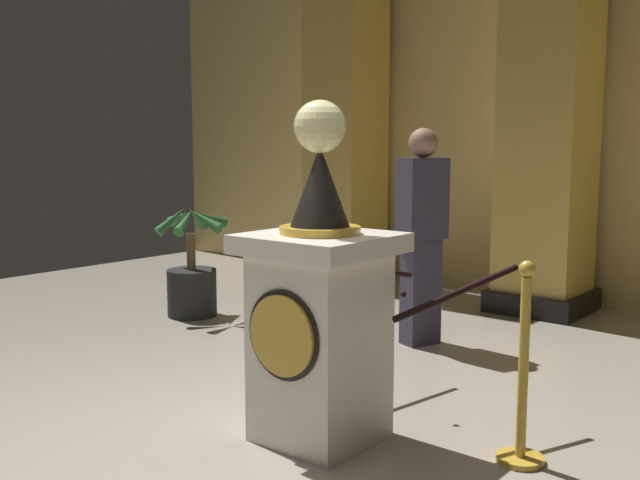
{
  "coord_description": "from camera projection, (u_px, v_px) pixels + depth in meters",
  "views": [
    {
      "loc": [
        2.7,
        -2.43,
        1.58
      ],
      "look_at": [
        0.3,
        0.47,
        1.08
      ],
      "focal_mm": 40.87,
      "sensor_mm": 36.0,
      "label": 1
    }
  ],
  "objects": [
    {
      "name": "column_left",
      "position": [
        346.0,
        116.0,
        8.19
      ],
      "size": [
        0.84,
        0.84,
        3.79
      ],
      "color": "black",
      "rests_on": "ground_plane"
    },
    {
      "name": "back_wall",
      "position": [
        572.0,
        103.0,
        7.11
      ],
      "size": [
        11.1,
        0.16,
        3.95
      ],
      "primitive_type": "cube",
      "color": "tan",
      "rests_on": "ground_plane"
    },
    {
      "name": "velvet_rope",
      "position": [
        404.0,
        279.0,
        4.27
      ],
      "size": [
        1.15,
        1.13,
        0.22
      ],
      "color": "black"
    },
    {
      "name": "potted_palm_left",
      "position": [
        192.0,
        278.0,
        6.69
      ],
      "size": [
        0.71,
        0.66,
        1.06
      ],
      "color": "black",
      "rests_on": "ground_plane"
    },
    {
      "name": "pedestal_clock",
      "position": [
        319.0,
        310.0,
        3.84
      ],
      "size": [
        0.71,
        0.71,
        1.8
      ],
      "color": "silver",
      "rests_on": "ground_plane"
    },
    {
      "name": "stanchion_near",
      "position": [
        522.0,
        393.0,
        3.59
      ],
      "size": [
        0.24,
        0.24,
        1.02
      ],
      "color": "gold",
      "rests_on": "ground_plane"
    },
    {
      "name": "stanchion_far",
      "position": [
        318.0,
        320.0,
        5.06
      ],
      "size": [
        0.24,
        0.24,
        1.04
      ],
      "color": "gold",
      "rests_on": "ground_plane"
    },
    {
      "name": "bystander_guest",
      "position": [
        422.0,
        231.0,
        5.68
      ],
      "size": [
        0.33,
        0.41,
        1.7
      ],
      "color": "#383347",
      "rests_on": "ground_plane"
    },
    {
      "name": "ground_plane",
      "position": [
        217.0,
        451.0,
        3.77
      ],
      "size": [
        11.1,
        11.1,
        0.0
      ],
      "primitive_type": "plane",
      "color": "#9E9384"
    },
    {
      "name": "column_centre_rear",
      "position": [
        549.0,
        110.0,
        6.7
      ],
      "size": [
        0.88,
        0.88,
        3.79
      ],
      "color": "black",
      "rests_on": "ground_plane"
    }
  ]
}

